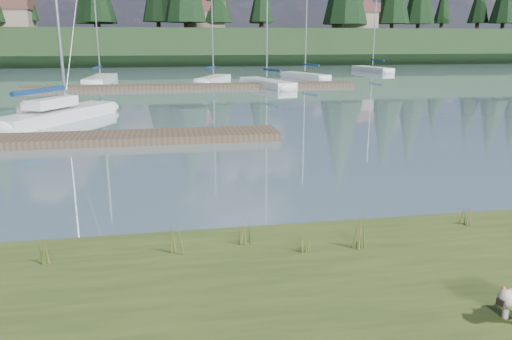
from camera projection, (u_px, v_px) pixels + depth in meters
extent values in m
plane|color=#76929D|center=(170.00, 88.00, 39.35)|extent=(200.00, 200.00, 0.00)
cube|color=#1B3017|center=(166.00, 47.00, 79.64)|extent=(200.00, 20.00, 5.00)
cylinder|color=silver|center=(506.00, 311.00, 6.36)|extent=(0.09, 0.09, 0.18)
ellipsoid|color=silver|center=(507.00, 298.00, 6.13)|extent=(0.27, 0.27, 0.21)
cube|color=black|center=(501.00, 302.00, 6.10)|extent=(0.09, 0.12, 0.08)
cube|color=white|center=(58.00, 117.00, 23.59)|extent=(4.81, 6.85, 0.70)
ellipsoid|color=white|center=(103.00, 108.00, 26.77)|extent=(2.26, 2.40, 0.70)
cube|color=navy|center=(39.00, 91.00, 22.31)|extent=(1.73, 2.86, 0.20)
cube|color=white|center=(51.00, 102.00, 23.04)|extent=(2.21, 2.75, 0.45)
cube|color=#4C3D2C|center=(67.00, 140.00, 18.65)|extent=(16.00, 2.00, 0.30)
cube|color=#4C3D2C|center=(195.00, 86.00, 39.65)|extent=(26.00, 2.20, 0.30)
cube|color=white|center=(101.00, 80.00, 44.45)|extent=(2.23, 7.97, 0.70)
ellipsoid|color=white|center=(108.00, 77.00, 48.24)|extent=(1.84, 2.24, 0.70)
cylinder|color=silver|center=(94.00, 1.00, 42.73)|extent=(0.12, 0.12, 12.31)
cube|color=navy|center=(97.00, 67.00, 43.12)|extent=(0.38, 3.14, 0.20)
cube|color=white|center=(213.00, 80.00, 44.27)|extent=(3.74, 6.23, 0.70)
ellipsoid|color=white|center=(224.00, 78.00, 47.18)|extent=(1.91, 2.08, 0.70)
cylinder|color=silver|center=(212.00, 16.00, 42.88)|extent=(0.12, 0.12, 9.73)
cube|color=navy|center=(210.00, 67.00, 43.17)|extent=(1.16, 2.34, 0.20)
cube|color=white|center=(267.00, 84.00, 40.71)|extent=(3.45, 7.47, 0.70)
ellipsoid|color=white|center=(249.00, 81.00, 43.91)|extent=(2.04, 2.32, 0.70)
cylinder|color=silver|center=(267.00, 5.00, 39.14)|extent=(0.12, 0.12, 11.20)
cube|color=navy|center=(272.00, 70.00, 39.54)|extent=(0.93, 2.85, 0.20)
cube|color=white|center=(305.00, 77.00, 48.34)|extent=(3.58, 6.45, 0.70)
ellipsoid|color=white|center=(287.00, 75.00, 50.98)|extent=(1.91, 2.11, 0.70)
cylinder|color=silver|center=(306.00, 18.00, 46.94)|extent=(0.12, 0.12, 9.79)
cube|color=navy|center=(311.00, 65.00, 47.32)|extent=(1.08, 2.43, 0.20)
cube|color=white|center=(372.00, 70.00, 59.23)|extent=(2.64, 7.05, 0.70)
ellipsoid|color=white|center=(357.00, 68.00, 62.37)|extent=(1.78, 2.09, 0.70)
cylinder|color=silver|center=(375.00, 20.00, 57.77)|extent=(0.12, 0.12, 10.27)
cube|color=navy|center=(377.00, 60.00, 58.07)|extent=(0.63, 2.74, 0.20)
cone|color=#475B23|center=(170.00, 236.00, 8.23)|extent=(0.03, 0.03, 0.60)
cone|color=brown|center=(177.00, 241.00, 8.19)|extent=(0.03, 0.03, 0.48)
cone|color=#475B23|center=(174.00, 234.00, 8.26)|extent=(0.03, 0.03, 0.66)
cone|color=brown|center=(179.00, 241.00, 8.24)|extent=(0.03, 0.03, 0.42)
cone|color=#475B23|center=(171.00, 240.00, 8.16)|extent=(0.03, 0.03, 0.54)
cone|color=#475B23|center=(242.00, 233.00, 8.65)|extent=(0.03, 0.03, 0.38)
cone|color=brown|center=(248.00, 236.00, 8.61)|extent=(0.03, 0.03, 0.31)
cone|color=#475B23|center=(245.00, 231.00, 8.68)|extent=(0.03, 0.03, 0.42)
cone|color=brown|center=(250.00, 236.00, 8.66)|extent=(0.03, 0.03, 0.27)
cone|color=#475B23|center=(243.00, 236.00, 8.58)|extent=(0.03, 0.03, 0.35)
cone|color=#475B23|center=(358.00, 229.00, 8.43)|extent=(0.03, 0.03, 0.69)
cone|color=brown|center=(366.00, 234.00, 8.40)|extent=(0.03, 0.03, 0.55)
cone|color=#475B23|center=(361.00, 226.00, 8.46)|extent=(0.03, 0.03, 0.76)
cone|color=brown|center=(367.00, 235.00, 8.45)|extent=(0.03, 0.03, 0.48)
cone|color=#475B23|center=(361.00, 232.00, 8.37)|extent=(0.03, 0.03, 0.62)
cone|color=#475B23|center=(39.00, 249.00, 7.91)|extent=(0.03, 0.03, 0.45)
cone|color=brown|center=(46.00, 253.00, 7.87)|extent=(0.03, 0.03, 0.36)
cone|color=#475B23|center=(43.00, 247.00, 7.94)|extent=(0.03, 0.03, 0.49)
cone|color=brown|center=(48.00, 253.00, 7.92)|extent=(0.03, 0.03, 0.31)
cone|color=#475B23|center=(39.00, 252.00, 7.84)|extent=(0.03, 0.03, 0.40)
cone|color=#475B23|center=(301.00, 239.00, 8.37)|extent=(0.03, 0.03, 0.39)
cone|color=brown|center=(309.00, 243.00, 8.33)|extent=(0.03, 0.03, 0.31)
cone|color=#475B23|center=(304.00, 237.00, 8.40)|extent=(0.03, 0.03, 0.43)
cone|color=brown|center=(310.00, 243.00, 8.38)|extent=(0.03, 0.03, 0.27)
cone|color=#475B23|center=(304.00, 242.00, 8.30)|extent=(0.03, 0.03, 0.35)
cone|color=#475B23|center=(461.00, 212.00, 9.56)|extent=(0.03, 0.03, 0.48)
cone|color=brown|center=(468.00, 215.00, 9.52)|extent=(0.03, 0.03, 0.38)
cone|color=#475B23|center=(463.00, 210.00, 9.59)|extent=(0.03, 0.03, 0.52)
cone|color=brown|center=(469.00, 216.00, 9.57)|extent=(0.03, 0.03, 0.33)
cone|color=#475B23|center=(465.00, 215.00, 9.49)|extent=(0.03, 0.03, 0.43)
cube|color=#33281C|center=(187.00, 247.00, 9.26)|extent=(60.00, 0.50, 0.14)
cylinder|color=#382619|center=(99.00, 24.00, 76.12)|extent=(0.60, 0.60, 1.80)
cylinder|color=#382619|center=(186.00, 24.00, 72.62)|extent=(0.60, 0.60, 1.80)
cylinder|color=#382619|center=(262.00, 25.00, 78.47)|extent=(0.60, 0.60, 1.80)
cylinder|color=#382619|center=(345.00, 25.00, 78.78)|extent=(0.60, 0.60, 1.80)
cylinder|color=#382619|center=(418.00, 26.00, 84.01)|extent=(0.60, 0.60, 1.80)
cylinder|color=#382619|center=(502.00, 26.00, 82.42)|extent=(0.60, 0.60, 1.80)
cube|color=gray|center=(11.00, 20.00, 72.05)|extent=(6.00, 5.00, 2.80)
cube|color=brown|center=(9.00, 5.00, 71.51)|extent=(6.30, 5.30, 1.40)
cube|color=gray|center=(204.00, 21.00, 77.76)|extent=(6.00, 5.00, 2.80)
cube|color=brown|center=(204.00, 7.00, 77.23)|extent=(6.30, 5.30, 1.40)
cube|color=brown|center=(203.00, 2.00, 77.02)|extent=(4.20, 3.60, 0.70)
cube|color=gray|center=(355.00, 22.00, 79.94)|extent=(6.00, 5.00, 2.80)
cube|color=brown|center=(355.00, 8.00, 79.41)|extent=(6.30, 5.30, 1.40)
cube|color=brown|center=(356.00, 3.00, 79.20)|extent=(4.20, 3.60, 0.70)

